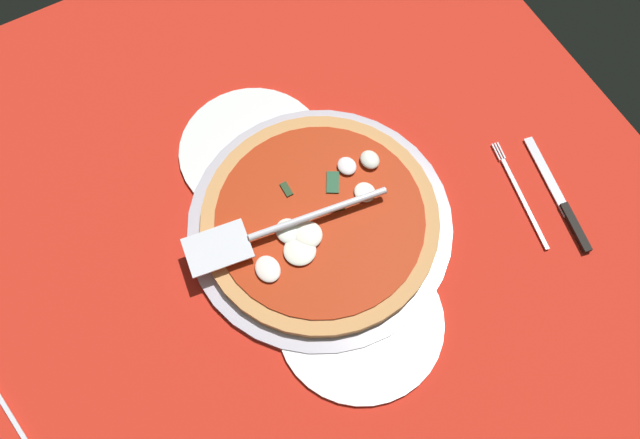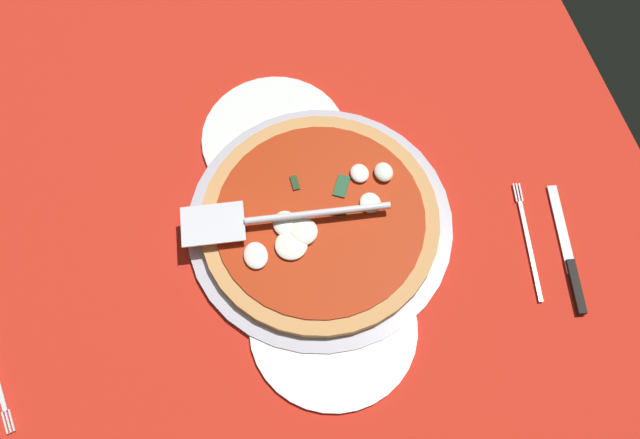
{
  "view_description": "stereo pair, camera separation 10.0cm",
  "coord_description": "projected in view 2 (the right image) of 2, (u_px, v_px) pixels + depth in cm",
  "views": [
    {
      "loc": [
        37.72,
        -14.76,
        93.54
      ],
      "look_at": [
        2.26,
        5.07,
        2.36
      ],
      "focal_mm": 38.74,
      "sensor_mm": 36.0,
      "label": 1
    },
    {
      "loc": [
        41.48,
        -5.53,
        93.54
      ],
      "look_at": [
        2.26,
        5.07,
        2.36
      ],
      "focal_mm": 38.74,
      "sensor_mm": 36.0,
      "label": 2
    }
  ],
  "objects": [
    {
      "name": "place_setting_far",
      "position": [
        549.0,
        251.0,
        1.0
      ],
      "size": [
        22.3,
        15.34,
        1.4
      ],
      "rotation": [
        0.0,
        0.0,
        2.95
      ],
      "color": "white",
      "rests_on": "ground_plane"
    },
    {
      "name": "checker_pattern",
      "position": [
        283.0,
        221.0,
        1.02
      ],
      "size": [
        112.57,
        112.57,
        0.1
      ],
      "color": "silver",
      "rests_on": "ground_plane"
    },
    {
      "name": "dinner_plate_left",
      "position": [
        274.0,
        138.0,
        1.07
      ],
      "size": [
        22.53,
        22.53,
        1.0
      ],
      "primitive_type": "cylinder",
      "color": "silver",
      "rests_on": "ground_plane"
    },
    {
      "name": "ground_plane",
      "position": [
        283.0,
        222.0,
        1.03
      ],
      "size": [
        112.57,
        112.57,
        0.8
      ],
      "primitive_type": "cube",
      "color": "red"
    },
    {
      "name": "pizza_pan",
      "position": [
        320.0,
        224.0,
        1.01
      ],
      "size": [
        38.83,
        38.83,
        1.26
      ],
      "primitive_type": "cylinder",
      "color": "#B2AFBC",
      "rests_on": "ground_plane"
    },
    {
      "name": "dinner_plate_right",
      "position": [
        333.0,
        328.0,
        0.95
      ],
      "size": [
        23.17,
        23.17,
        1.0
      ],
      "primitive_type": "cylinder",
      "color": "white",
      "rests_on": "ground_plane"
    },
    {
      "name": "pizza_server",
      "position": [
        272.0,
        219.0,
        0.97
      ],
      "size": [
        7.73,
        29.85,
        1.0
      ],
      "rotation": [
        0.0,
        0.0,
        4.57
      ],
      "color": "silver",
      "rests_on": "pizza"
    },
    {
      "name": "pizza",
      "position": [
        320.0,
        220.0,
        1.0
      ],
      "size": [
        34.67,
        34.67,
        3.18
      ],
      "color": "tan",
      "rests_on": "pizza_pan"
    }
  ]
}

